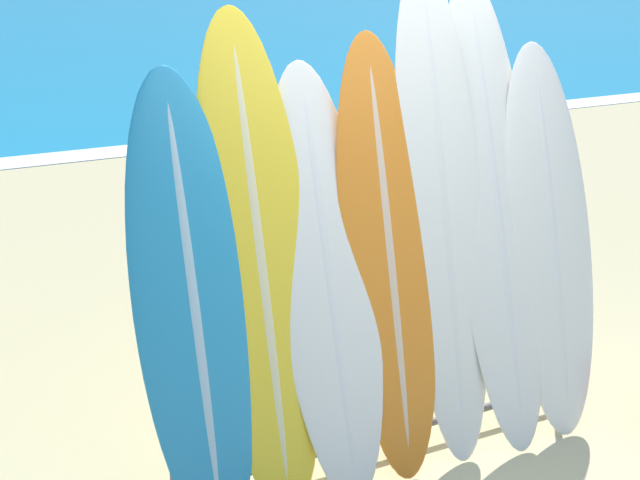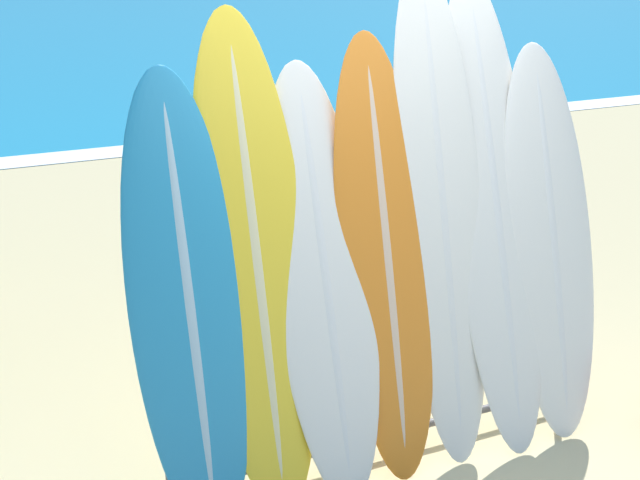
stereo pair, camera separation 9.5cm
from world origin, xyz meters
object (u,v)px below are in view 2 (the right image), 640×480
surfboard_slot_2 (324,285)px  surfboard_slot_5 (494,216)px  surfboard_slot_1 (256,267)px  surfboard_slot_6 (550,244)px  surfboard_slot_4 (442,217)px  surfboard_rack (385,370)px  surfboard_slot_0 (188,306)px  surfboard_slot_3 (386,261)px  person_near_water (277,175)px

surfboard_slot_2 → surfboard_slot_5: size_ratio=0.84×
surfboard_slot_2 → surfboard_slot_1: bearing=173.7°
surfboard_slot_6 → surfboard_slot_4: bearing=174.5°
surfboard_rack → surfboard_slot_1: surfboard_slot_1 is taller
surfboard_slot_2 → surfboard_slot_6: 1.35m
surfboard_slot_0 → surfboard_slot_3: size_ratio=0.96×
surfboard_slot_1 → surfboard_slot_3: surfboard_slot_1 is taller
surfboard_rack → surfboard_slot_5: surfboard_slot_5 is taller
surfboard_slot_2 → surfboard_slot_5: surfboard_slot_5 is taller
surfboard_slot_0 → surfboard_slot_6: bearing=-0.1°
surfboard_slot_0 → surfboard_slot_3: (1.03, 0.02, 0.05)m
surfboard_slot_1 → person_near_water: (1.16, 2.61, -0.33)m
surfboard_slot_2 → person_near_water: 2.78m
surfboard_slot_0 → person_near_water: size_ratio=1.36×
surfboard_slot_3 → surfboard_slot_4: size_ratio=0.87×
surfboard_slot_3 → surfboard_slot_6: size_ratio=1.05×
surfboard_rack → surfboard_slot_0: 1.17m
surfboard_slot_4 → surfboard_slot_6: (0.66, -0.06, -0.22)m
surfboard_rack → surfboard_slot_0: bearing=-179.9°
surfboard_slot_1 → surfboard_slot_5: (1.36, 0.02, 0.06)m
surfboard_rack → surfboard_slot_3: size_ratio=1.07×
surfboard_slot_3 → surfboard_slot_4: surfboard_slot_4 is taller
surfboard_rack → surfboard_slot_4: surfboard_slot_4 is taller
surfboard_slot_2 → person_near_water: bearing=72.6°
surfboard_rack → surfboard_slot_2: 0.64m
surfboard_slot_0 → surfboard_slot_3: surfboard_slot_3 is taller
surfboard_slot_3 → surfboard_slot_6: 1.01m
surfboard_rack → surfboard_slot_2: size_ratio=1.13×
surfboard_slot_0 → surfboard_slot_4: bearing=2.5°
surfboard_slot_4 → surfboard_rack: bearing=-170.3°
surfboard_slot_6 → surfboard_slot_0: bearing=179.9°
surfboard_rack → surfboard_slot_2: (-0.35, 0.00, 0.54)m
surfboard_slot_5 → person_near_water: size_ratio=1.59×
surfboard_rack → surfboard_slot_6: size_ratio=1.12×
surfboard_slot_2 → surfboard_slot_5: (1.02, 0.06, 0.19)m
surfboard_slot_6 → person_near_water: size_ratio=1.36×
surfboard_slot_1 → person_near_water: bearing=66.0°
surfboard_slot_4 → person_near_water: surfboard_slot_4 is taller
surfboard_slot_0 → surfboard_slot_4: (1.37, 0.06, 0.22)m
surfboard_slot_1 → surfboard_slot_2: bearing=-6.3°
surfboard_slot_3 → surfboard_slot_4: (0.35, 0.04, 0.17)m
surfboard_slot_4 → surfboard_slot_5: bearing=0.7°
surfboard_rack → surfboard_slot_6: (1.00, -0.01, 0.55)m
surfboard_slot_1 → surfboard_slot_6: 1.69m
surfboard_slot_1 → surfboard_slot_4: (1.02, 0.02, 0.10)m
surfboard_slot_3 → surfboard_slot_5: 0.69m
surfboard_slot_0 → surfboard_slot_1: surfboard_slot_1 is taller
surfboard_slot_3 → surfboard_slot_6: (1.00, -0.02, -0.05)m
surfboard_slot_1 → surfboard_slot_4: bearing=1.1°
surfboard_slot_3 → surfboard_slot_0: bearing=-179.1°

